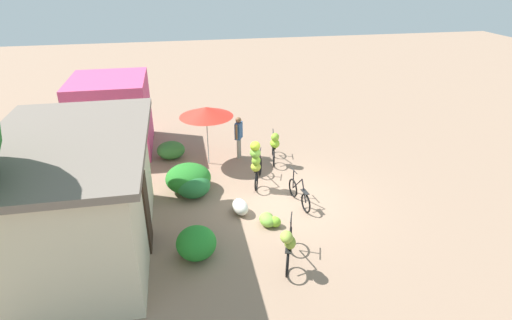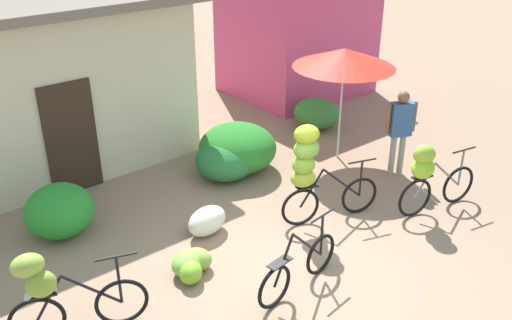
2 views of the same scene
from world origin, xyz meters
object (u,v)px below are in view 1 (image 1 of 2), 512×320
object	(u,v)px
bicycle_center_loaded	(256,160)
produce_sack	(240,207)
market_umbrella	(206,112)
banana_pile_on_ground	(269,220)
bicycle_by_shop	(274,145)
bicycle_near_pile	(299,194)
building_low	(77,198)
shop_pink	(112,115)
person_vendor	(239,133)
bicycle_leftmost	(289,244)

from	to	relation	value
bicycle_center_loaded	produce_sack	xyz separation A→B (m)	(-1.46, 0.77, -0.79)
market_umbrella	banana_pile_on_ground	distance (m)	4.91
market_umbrella	bicycle_by_shop	world-z (taller)	market_umbrella
bicycle_near_pile	banana_pile_on_ground	distance (m)	1.51
banana_pile_on_ground	produce_sack	world-z (taller)	produce_sack
bicycle_center_loaded	banana_pile_on_ground	world-z (taller)	bicycle_center_loaded
banana_pile_on_ground	bicycle_by_shop	bearing A→B (deg)	-15.28
bicycle_by_shop	banana_pile_on_ground	size ratio (longest dim) A/B	2.19
building_low	banana_pile_on_ground	world-z (taller)	building_low
shop_pink	banana_pile_on_ground	bearing A→B (deg)	-142.81
building_low	market_umbrella	size ratio (longest dim) A/B	2.59
building_low	person_vendor	distance (m)	6.85
market_umbrella	produce_sack	world-z (taller)	market_umbrella
building_low	bicycle_leftmost	xyz separation A→B (m)	(-1.61, -4.96, -0.91)
banana_pile_on_ground	produce_sack	distance (m)	1.04
bicycle_by_shop	person_vendor	distance (m)	1.45
bicycle_by_shop	bicycle_leftmost	bearing A→B (deg)	170.19
shop_pink	produce_sack	bearing A→B (deg)	-143.72
bicycle_leftmost	bicycle_center_loaded	distance (m)	4.09
person_vendor	bicycle_near_pile	bearing A→B (deg)	-160.40
bicycle_leftmost	person_vendor	world-z (taller)	person_vendor
building_low	produce_sack	xyz separation A→B (m)	(1.01, -4.19, -1.39)
building_low	shop_pink	world-z (taller)	building_low
bicycle_leftmost	person_vendor	xyz separation A→B (m)	(6.51, 0.21, 0.30)
bicycle_leftmost	bicycle_center_loaded	bearing A→B (deg)	0.10
shop_pink	bicycle_center_loaded	distance (m)	6.49
market_umbrella	person_vendor	bearing A→B (deg)	-75.64
building_low	bicycle_near_pile	distance (m)	6.32
banana_pile_on_ground	person_vendor	size ratio (longest dim) A/B	0.45
bicycle_center_loaded	person_vendor	xyz separation A→B (m)	(2.43, 0.20, -0.00)
shop_pink	person_vendor	size ratio (longest dim) A/B	1.95
banana_pile_on_ground	bicycle_leftmost	bearing A→B (deg)	-178.02
person_vendor	bicycle_center_loaded	bearing A→B (deg)	-175.24
building_low	banana_pile_on_ground	distance (m)	5.12
bicycle_by_shop	bicycle_center_loaded	bearing A→B (deg)	149.04
building_low	produce_sack	distance (m)	4.53
market_umbrella	bicycle_leftmost	world-z (taller)	market_umbrella
produce_sack	person_vendor	bearing A→B (deg)	-8.26
shop_pink	market_umbrella	world-z (taller)	shop_pink
bicycle_center_loaded	bicycle_leftmost	bearing A→B (deg)	-179.90
produce_sack	bicycle_center_loaded	bearing A→B (deg)	-27.80
building_low	bicycle_by_shop	distance (m)	7.30
bicycle_center_loaded	banana_pile_on_ground	distance (m)	2.36
shop_pink	bicycle_by_shop	xyz separation A→B (m)	(-2.54, -5.92, -0.70)
shop_pink	produce_sack	xyz separation A→B (m)	(-5.66, -4.15, -1.22)
bicycle_leftmost	banana_pile_on_ground	xyz separation A→B (m)	(1.87, 0.06, -0.54)
market_umbrella	bicycle_center_loaded	size ratio (longest dim) A/B	1.30
banana_pile_on_ground	produce_sack	bearing A→B (deg)	43.39
shop_pink	person_vendor	world-z (taller)	shop_pink
produce_sack	bicycle_by_shop	bearing A→B (deg)	-29.51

